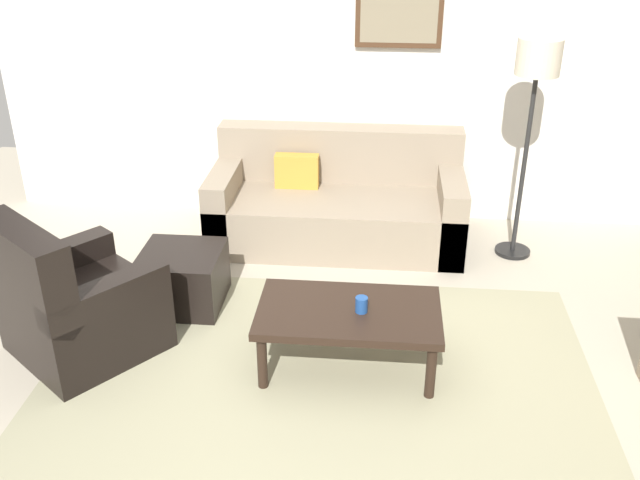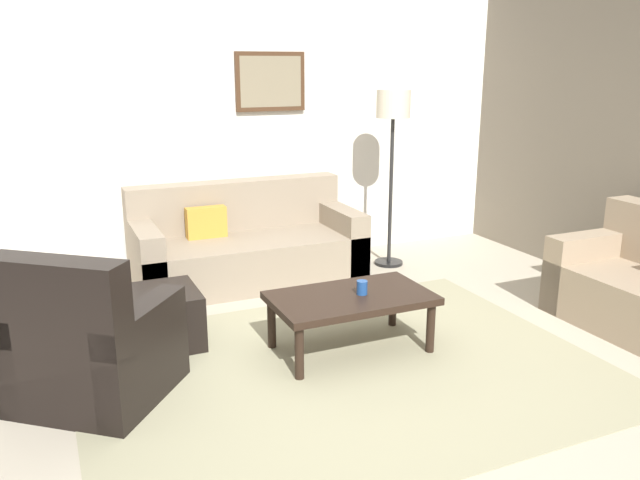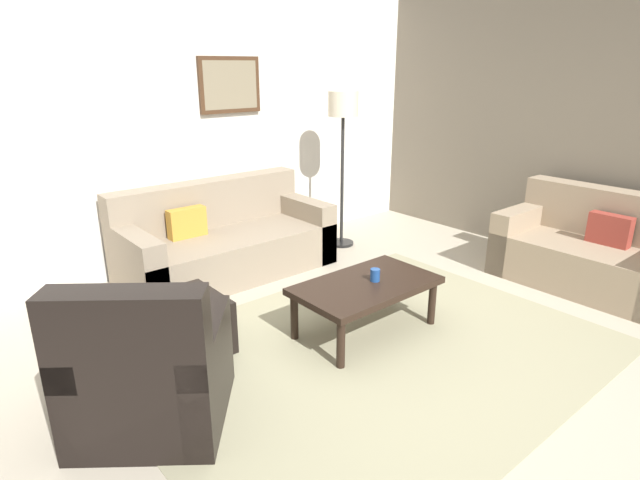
{
  "view_description": "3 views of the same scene",
  "coord_description": "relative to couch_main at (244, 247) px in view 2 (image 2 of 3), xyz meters",
  "views": [
    {
      "loc": [
        0.33,
        -3.35,
        2.68
      ],
      "look_at": [
        -0.02,
        0.46,
        0.76
      ],
      "focal_mm": 39.87,
      "sensor_mm": 36.0,
      "label": 1
    },
    {
      "loc": [
        -1.7,
        -3.44,
        1.94
      ],
      "look_at": [
        0.06,
        0.52,
        0.75
      ],
      "focal_mm": 35.96,
      "sensor_mm": 36.0,
      "label": 2
    },
    {
      "loc": [
        -2.41,
        -2.26,
        1.97
      ],
      "look_at": [
        -0.07,
        0.51,
        0.74
      ],
      "focal_mm": 28.96,
      "sensor_mm": 36.0,
      "label": 3
    }
  ],
  "objects": [
    {
      "name": "lamp_standing",
      "position": [
        1.44,
        -0.19,
        1.11
      ],
      "size": [
        0.32,
        0.32,
        1.71
      ],
      "color": "black",
      "rests_on": "ground_plane"
    },
    {
      "name": "framed_artwork",
      "position": [
        0.45,
        0.43,
        1.48
      ],
      "size": [
        0.69,
        0.04,
        0.55
      ],
      "color": "#472D1C"
    },
    {
      "name": "area_rug",
      "position": [
        0.02,
        -2.08,
        -0.29
      ],
      "size": [
        3.34,
        2.55,
        0.01
      ],
      "primitive_type": "cube",
      "color": "#9A9676",
      "rests_on": "ground_plane"
    },
    {
      "name": "cup",
      "position": [
        0.27,
        -1.84,
        0.16
      ],
      "size": [
        0.07,
        0.07,
        0.1
      ],
      "primitive_type": "cylinder",
      "color": "#1E478C",
      "rests_on": "coffee_table"
    },
    {
      "name": "ground_plane",
      "position": [
        0.02,
        -2.08,
        -0.3
      ],
      "size": [
        8.0,
        8.0,
        0.0
      ],
      "primitive_type": "plane",
      "color": "#B2A893"
    },
    {
      "name": "ottoman",
      "position": [
        -1.01,
        -1.19,
        -0.1
      ],
      "size": [
        0.56,
        0.56,
        0.4
      ],
      "primitive_type": "cube",
      "color": "black",
      "rests_on": "ground_plane"
    },
    {
      "name": "armchair_leather",
      "position": [
        -1.52,
        -1.84,
        0.01
      ],
      "size": [
        1.12,
        1.12,
        0.95
      ],
      "color": "black",
      "rests_on": "ground_plane"
    },
    {
      "name": "couch_main",
      "position": [
        0.0,
        0.0,
        0.0
      ],
      "size": [
        2.04,
        0.95,
        0.88
      ],
      "color": "gray",
      "rests_on": "ground_plane"
    },
    {
      "name": "coffee_table",
      "position": [
        0.2,
        -1.82,
        0.06
      ],
      "size": [
        1.1,
        0.64,
        0.41
      ],
      "color": "black",
      "rests_on": "ground_plane"
    },
    {
      "name": "rear_partition",
      "position": [
        0.02,
        0.52,
        1.1
      ],
      "size": [
        6.0,
        0.12,
        2.8
      ],
      "primitive_type": "cube",
      "color": "silver",
      "rests_on": "ground_plane"
    }
  ]
}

